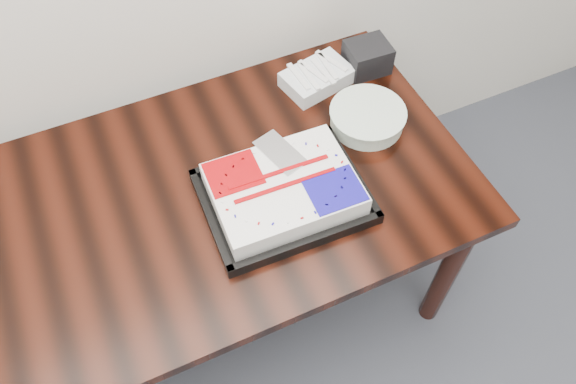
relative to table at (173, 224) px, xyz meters
name	(u,v)px	position (x,y,z in m)	size (l,w,h in m)	color
table	(173,224)	(0.00, 0.00, 0.00)	(1.80, 0.90, 0.75)	black
cake_tray	(284,191)	(0.31, -0.11, 0.13)	(0.47, 0.37, 0.09)	black
plate_stack	(367,117)	(0.68, 0.05, 0.12)	(0.24, 0.24, 0.06)	white
fork_bag	(317,77)	(0.61, 0.28, 0.12)	(0.25, 0.19, 0.06)	silver
napkin_box	(367,57)	(0.80, 0.28, 0.14)	(0.14, 0.12, 0.10)	black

